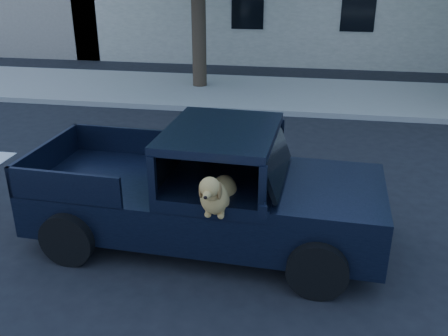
{
  "coord_description": "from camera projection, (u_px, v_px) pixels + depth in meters",
  "views": [
    {
      "loc": [
        -0.59,
        -5.69,
        3.99
      ],
      "look_at": [
        -1.62,
        0.29,
        1.38
      ],
      "focal_mm": 40.0,
      "sensor_mm": 36.0,
      "label": 1
    }
  ],
  "objects": [
    {
      "name": "far_sidewalk",
      "position": [
        328.0,
        96.0,
        14.94
      ],
      "size": [
        60.0,
        4.0,
        0.15
      ],
      "primitive_type": "cube",
      "color": "gray",
      "rests_on": "ground"
    },
    {
      "name": "ground",
      "position": [
        340.0,
        280.0,
        6.63
      ],
      "size": [
        120.0,
        120.0,
        0.0
      ],
      "primitive_type": "plane",
      "color": "black",
      "rests_on": "ground"
    },
    {
      "name": "pickup_truck",
      "position": [
        199.0,
        204.0,
        7.32
      ],
      "size": [
        5.12,
        2.69,
        1.8
      ],
      "rotation": [
        0.0,
        0.0,
        -0.05
      ],
      "color": "black",
      "rests_on": "ground"
    },
    {
      "name": "lane_stripes",
      "position": [
        441.0,
        184.0,
        9.4
      ],
      "size": [
        21.6,
        0.14,
        0.01
      ],
      "primitive_type": null,
      "color": "silver",
      "rests_on": "ground"
    }
  ]
}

